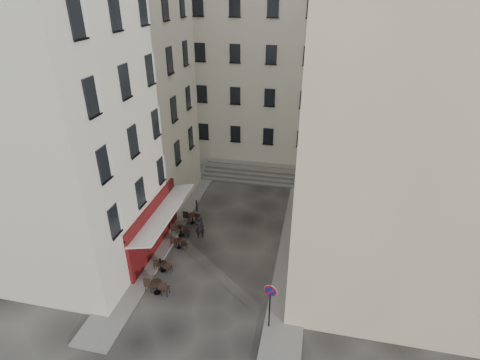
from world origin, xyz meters
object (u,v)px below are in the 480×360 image
(no_parking_sign, at_px, (270,299))
(bistro_table_b, at_px, (163,266))
(pedestrian, at_px, (200,227))
(bistro_table_a, at_px, (157,286))

(no_parking_sign, height_order, bistro_table_b, no_parking_sign)
(bistro_table_b, distance_m, pedestrian, 3.94)
(no_parking_sign, bearing_deg, bistro_table_a, -178.93)
(no_parking_sign, relative_size, bistro_table_a, 1.96)
(no_parking_sign, relative_size, pedestrian, 1.64)
(bistro_table_a, xyz_separation_m, bistro_table_b, (-0.38, 1.78, -0.10))
(bistro_table_a, bearing_deg, no_parking_sign, -9.43)
(bistro_table_b, bearing_deg, no_parking_sign, -22.58)
(no_parking_sign, height_order, pedestrian, no_parking_sign)
(pedestrian, bearing_deg, bistro_table_b, 44.92)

